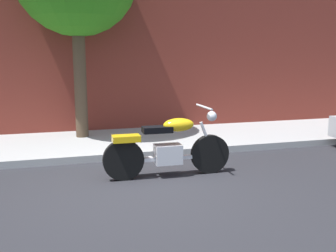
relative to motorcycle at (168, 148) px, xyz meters
The scene contains 3 objects.
ground_plane 0.84m from the motorcycle, 141.69° to the right, with size 60.00×60.00×0.00m, color #28282D.
sidewalk 2.57m from the motorcycle, 102.21° to the left, with size 22.17×2.60×0.14m, color #A7A7A7.
motorcycle is the anchor object (origin of this frame).
Camera 1 is at (-1.11, -5.32, 1.92)m, focal length 39.91 mm.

